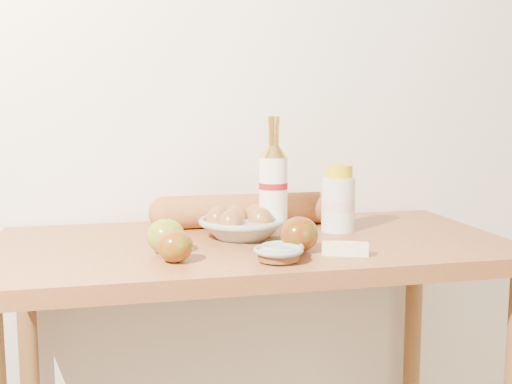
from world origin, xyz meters
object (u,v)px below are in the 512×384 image
egg_bowl (242,225)px  table (253,291)px  bourbon_bottle (273,187)px  baguette (246,210)px  cream_bottle (338,201)px

egg_bowl → table: bearing=-62.8°
table → egg_bowl: bearing=117.2°
bourbon_bottle → egg_bowl: bearing=-166.3°
bourbon_bottle → egg_bowl: size_ratio=1.15×
egg_bowl → baguette: (0.04, 0.14, 0.01)m
bourbon_bottle → baguette: size_ratio=0.57×
cream_bottle → baguette: (-0.21, 0.11, -0.04)m
table → bourbon_bottle: size_ratio=4.13×
cream_bottle → egg_bowl: size_ratio=0.66×
table → egg_bowl: size_ratio=4.73×
bourbon_bottle → baguette: bearing=107.7°
egg_bowl → baguette: 0.14m
table → cream_bottle: size_ratio=7.14×
bourbon_bottle → baguette: (-0.04, 0.11, -0.08)m
cream_bottle → table: bearing=-141.7°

